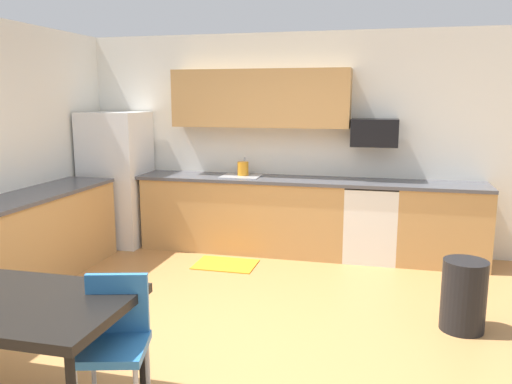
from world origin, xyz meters
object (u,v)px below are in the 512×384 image
Objects in this scene: refrigerator at (117,179)px; kettle at (243,170)px; oven_range at (371,222)px; microwave at (375,133)px; dining_table at (13,308)px; chair_near_table at (115,335)px; trash_bin at (464,295)px.

refrigerator is 1.69m from kettle.
microwave is at bearing 90.00° from oven_range.
dining_table is at bearing -70.66° from refrigerator.
refrigerator is 3.91m from chair_near_table.
oven_range is at bearing 67.87° from chair_near_table.
microwave reaches higher than trash_bin.
chair_near_table is at bearing -142.37° from trash_bin.
refrigerator is 3.20× the size of microwave.
microwave is at bearing 113.01° from trash_bin.
oven_range reaches higher than chair_near_table.
oven_range is at bearing -90.00° from microwave.
chair_near_table is (1.84, -3.43, -0.36)m from refrigerator.
dining_table is (-2.02, -3.73, -0.84)m from microwave.
trash_bin is (2.23, 1.72, -0.20)m from chair_near_table.
chair_near_table is at bearing -112.13° from oven_range.
trash_bin is at bearing -37.56° from kettle.
dining_table is 3.72m from kettle.
kettle is (-2.39, 1.84, 0.72)m from trash_bin.
chair_near_table is at bearing -111.57° from microwave.
refrigerator reaches higher than kettle.
chair_near_table is 3.60m from kettle.
kettle reaches higher than dining_table.
dining_table is at bearing -118.45° from microwave.
microwave reaches higher than oven_range.
kettle reaches higher than chair_near_table.
oven_range is 0.65× the size of dining_table.
dining_table is 0.63m from chair_near_table.
oven_range is 4.16m from dining_table.
microwave is (3.27, 0.18, 0.64)m from refrigerator.
dining_table is 3.39m from trash_bin.
kettle reaches higher than trash_bin.
refrigerator is at bearing 109.34° from dining_table.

